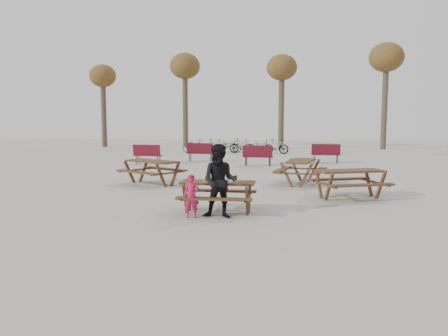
# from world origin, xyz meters

# --- Properties ---
(ground) EXTENTS (80.00, 80.00, 0.00)m
(ground) POSITION_xyz_m (0.00, 0.00, 0.00)
(ground) COLOR gray
(ground) RESTS_ON ground
(main_picnic_table) EXTENTS (1.80, 1.45, 0.78)m
(main_picnic_table) POSITION_xyz_m (0.00, 0.00, 0.59)
(main_picnic_table) COLOR #3C2615
(main_picnic_table) RESTS_ON ground
(food_tray) EXTENTS (0.18, 0.11, 0.03)m
(food_tray) POSITION_xyz_m (0.38, -0.06, 0.79)
(food_tray) COLOR silver
(food_tray) RESTS_ON main_picnic_table
(bread_roll) EXTENTS (0.14, 0.06, 0.05)m
(bread_roll) POSITION_xyz_m (0.38, -0.06, 0.83)
(bread_roll) COLOR tan
(bread_roll) RESTS_ON food_tray
(soda_bottle) EXTENTS (0.07, 0.07, 0.17)m
(soda_bottle) POSITION_xyz_m (-0.31, -0.08, 0.85)
(soda_bottle) COLOR silver
(soda_bottle) RESTS_ON main_picnic_table
(child) EXTENTS (0.41, 0.31, 1.02)m
(child) POSITION_xyz_m (-0.52, -0.64, 0.51)
(child) COLOR #B71645
(child) RESTS_ON ground
(adult) EXTENTS (0.86, 0.68, 1.73)m
(adult) POSITION_xyz_m (0.14, -0.56, 0.86)
(adult) COLOR black
(adult) RESTS_ON ground
(picnic_table_east) EXTENTS (2.38, 2.16, 0.84)m
(picnic_table_east) POSITION_xyz_m (3.47, 2.53, 0.42)
(picnic_table_east) COLOR #3C2615
(picnic_table_east) RESTS_ON ground
(picnic_table_north) EXTENTS (2.52, 2.39, 0.86)m
(picnic_table_north) POSITION_xyz_m (-3.10, 4.36, 0.43)
(picnic_table_north) COLOR #3C2615
(picnic_table_north) RESTS_ON ground
(picnic_table_far) EXTENTS (1.97, 2.27, 0.86)m
(picnic_table_far) POSITION_xyz_m (2.13, 5.27, 0.43)
(picnic_table_far) COLOR #3C2615
(picnic_table_far) RESTS_ON ground
(park_bench_row) EXTENTS (10.76, 2.59, 1.03)m
(park_bench_row) POSITION_xyz_m (-1.23, 12.27, 0.52)
(park_bench_row) COLOR maroon
(park_bench_row) RESTS_ON ground
(bicycle_row) EXTENTS (7.56, 2.21, 1.00)m
(bicycle_row) POSITION_xyz_m (-2.24, 19.71, 0.49)
(bicycle_row) COLOR black
(bicycle_row) RESTS_ON ground
(tree_row) EXTENTS (32.17, 3.52, 8.26)m
(tree_row) POSITION_xyz_m (0.90, 25.15, 6.19)
(tree_row) COLOR #382B21
(tree_row) RESTS_ON ground
(fallen_leaves) EXTENTS (11.00, 11.00, 0.01)m
(fallen_leaves) POSITION_xyz_m (0.50, 2.50, 0.00)
(fallen_leaves) COLOR gold
(fallen_leaves) RESTS_ON ground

